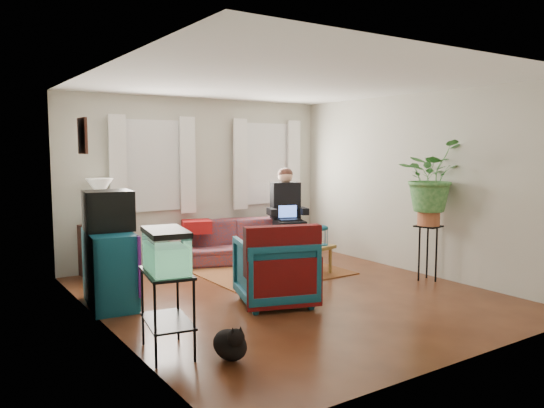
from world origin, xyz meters
TOP-DOWN VIEW (x-y plane):
  - floor at (0.00, 0.00)m, footprint 4.50×5.00m
  - ceiling at (0.00, 0.00)m, footprint 4.50×5.00m
  - wall_back at (0.00, 2.50)m, footprint 4.50×0.01m
  - wall_front at (0.00, -2.50)m, footprint 4.50×0.01m
  - wall_left at (-2.25, 0.00)m, footprint 0.01×5.00m
  - wall_right at (2.25, 0.00)m, footprint 0.01×5.00m
  - window_left at (-0.80, 2.48)m, footprint 1.08×0.04m
  - window_right at (1.25, 2.48)m, footprint 1.08×0.04m
  - curtains_left at (-0.80, 2.40)m, footprint 1.36×0.06m
  - curtains_right at (1.25, 2.40)m, footprint 1.36×0.06m
  - picture_frame at (-2.21, 0.85)m, footprint 0.04×0.32m
  - area_rug at (0.47, 1.11)m, footprint 2.01×1.62m
  - sofa at (0.44, 2.05)m, footprint 2.45×1.59m
  - seated_person at (1.22, 1.78)m, footprint 0.77×0.85m
  - side_table at (-1.65, 2.29)m, footprint 0.57×0.57m
  - table_lamp at (-1.65, 2.29)m, footprint 0.43×0.43m
  - dresser at (-1.99, 0.79)m, footprint 0.59×1.01m
  - crt_tv at (-1.96, 0.88)m, footprint 0.58×0.54m
  - aquarium_stand at (-2.00, -0.93)m, footprint 0.48×0.71m
  - aquarium at (-2.00, -0.93)m, footprint 0.43×0.65m
  - black_cat at (-1.63, -1.39)m, footprint 0.32×0.43m
  - armchair at (-0.36, -0.20)m, footprint 1.04×1.00m
  - serape_throw at (-0.46, -0.52)m, footprint 0.88×0.45m
  - coffee_table at (0.65, 0.69)m, footprint 1.12×0.77m
  - cup_a at (0.44, 0.55)m, footprint 0.14×0.14m
  - cup_b at (0.73, 0.54)m, footprint 0.11×0.11m
  - bowl at (0.90, 0.84)m, footprint 0.24×0.24m
  - snack_tray at (0.35, 0.77)m, footprint 0.38×0.38m
  - birdcage at (1.03, 0.63)m, footprint 0.20×0.20m
  - plant_stand at (2.00, -0.46)m, footprint 0.38×0.38m
  - potted_plant at (2.00, -0.46)m, footprint 1.00×0.91m

SIDE VIEW (x-z plane):
  - floor at x=0.00m, z-range -0.01..0.01m
  - area_rug at x=0.47m, z-range 0.00..0.01m
  - black_cat at x=-1.63m, z-range 0.00..0.33m
  - coffee_table at x=0.65m, z-range 0.00..0.42m
  - side_table at x=-1.65m, z-range 0.00..0.73m
  - aquarium_stand at x=-2.00m, z-range 0.00..0.74m
  - plant_stand at x=2.00m, z-range 0.00..0.76m
  - armchair at x=-0.36m, z-range 0.00..0.86m
  - dresser at x=-1.99m, z-range 0.00..0.87m
  - snack_tray at x=0.35m, z-range 0.42..0.46m
  - sofa at x=0.44m, z-range 0.00..0.89m
  - bowl at x=0.90m, z-range 0.42..0.47m
  - cup_b at x=0.73m, z-range 0.42..0.51m
  - cup_a at x=0.44m, z-range 0.42..0.51m
  - birdcage at x=1.03m, z-range 0.42..0.72m
  - serape_throw at x=-0.46m, z-range 0.25..0.96m
  - seated_person at x=1.22m, z-range 0.00..1.36m
  - aquarium at x=-2.00m, z-range 0.74..1.12m
  - table_lamp at x=-1.65m, z-range 0.71..1.38m
  - crt_tv at x=-1.96m, z-range 0.87..1.33m
  - potted_plant at x=2.00m, z-range 0.81..1.78m
  - wall_back at x=0.00m, z-range 0.00..2.60m
  - wall_front at x=0.00m, z-range 0.00..2.60m
  - wall_left at x=-2.25m, z-range 0.00..2.60m
  - wall_right at x=2.25m, z-range 0.00..2.60m
  - curtains_left at x=-0.80m, z-range 0.80..2.30m
  - curtains_right at x=1.25m, z-range 0.80..2.30m
  - window_left at x=-0.80m, z-range 0.86..2.24m
  - window_right at x=1.25m, z-range 0.86..2.24m
  - picture_frame at x=-2.21m, z-range 1.75..2.15m
  - ceiling at x=0.00m, z-range 2.60..2.60m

